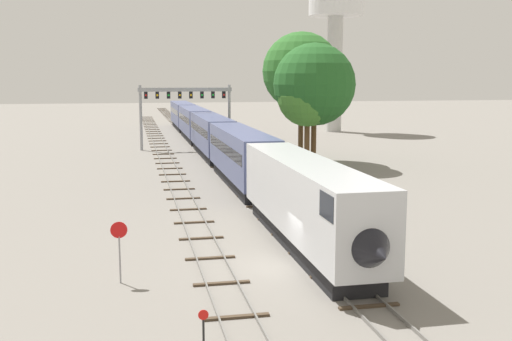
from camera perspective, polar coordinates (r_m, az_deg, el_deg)
name	(u,v)px	position (r m, az deg, el deg)	size (l,w,h in m)	color
ground_plane	(285,266)	(30.68, 2.75, -8.96)	(400.00, 400.00, 0.00)	gray
track_main	(196,141)	(89.26, -5.64, 2.74)	(2.60, 200.00, 0.16)	slate
track_near	(166,161)	(69.02, -8.41, 0.93)	(2.60, 160.00, 0.16)	slate
passenger_train	(211,134)	(72.67, -4.27, 3.41)	(3.04, 99.72, 4.80)	silver
signal_gantry	(185,102)	(79.68, -6.63, 6.43)	(12.10, 0.49, 8.35)	#999BA0
water_tower	(336,17)	(106.90, 7.47, 14.07)	(9.35, 9.35, 24.86)	beige
switch_stand	(204,336)	(21.74, -4.94, -15.17)	(0.36, 0.24, 1.46)	black
stop_sign	(119,243)	(28.40, -12.69, -6.68)	(0.76, 0.08, 2.88)	gray
trackside_tree_left	(314,85)	(63.90, 5.50, 8.02)	(8.56, 8.56, 12.87)	brown
trackside_tree_mid	(308,96)	(63.19, 4.85, 6.93)	(6.25, 6.25, 10.53)	brown
trackside_tree_right	(301,71)	(67.84, 4.28, 9.25)	(8.59, 8.59, 14.28)	brown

